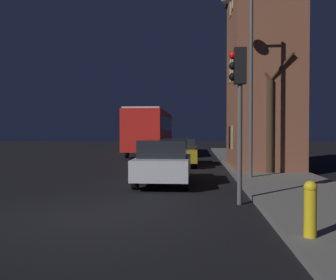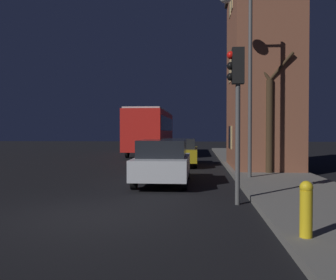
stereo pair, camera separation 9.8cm
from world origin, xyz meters
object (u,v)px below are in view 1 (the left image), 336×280
(streetlamp, at_px, (240,44))
(traffic_light, at_px, (239,92))
(car_near_lane, at_px, (164,161))
(bare_tree, at_px, (271,115))
(bus, at_px, (151,129))
(car_mid_lane, at_px, (180,151))
(fire_hydrant, at_px, (310,208))

(streetlamp, relative_size, traffic_light, 1.75)
(traffic_light, height_order, car_near_lane, traffic_light)
(bare_tree, relative_size, car_near_lane, 1.13)
(bus, height_order, car_near_lane, bus)
(car_near_lane, relative_size, car_mid_lane, 0.92)
(traffic_light, height_order, bus, traffic_light)
(car_near_lane, distance_m, car_mid_lane, 7.14)
(bare_tree, bearing_deg, bus, 116.00)
(bus, height_order, fire_hydrant, bus)
(streetlamp, bearing_deg, car_mid_lane, 111.88)
(streetlamp, bearing_deg, traffic_light, -96.83)
(streetlamp, bearing_deg, fire_hydrant, -88.38)
(car_mid_lane, bearing_deg, fire_hydrant, -79.10)
(streetlamp, relative_size, bare_tree, 1.40)
(bare_tree, xyz_separation_m, car_near_lane, (-4.19, -2.54, -1.72))
(bus, xyz_separation_m, fire_hydrant, (5.42, -23.18, -1.44))
(car_near_lane, bearing_deg, streetlamp, 18.74)
(traffic_light, height_order, fire_hydrant, traffic_light)
(traffic_light, xyz_separation_m, car_mid_lane, (-1.95, 10.71, -2.08))
(bare_tree, height_order, car_near_lane, bare_tree)
(bus, height_order, car_mid_lane, bus)
(bus, distance_m, fire_hydrant, 23.85)
(streetlamp, relative_size, car_near_lane, 1.59)
(bare_tree, xyz_separation_m, bus, (-6.66, 13.67, -0.44))
(traffic_light, bearing_deg, fire_hydrant, -77.36)
(streetlamp, distance_m, fire_hydrant, 9.06)
(streetlamp, bearing_deg, car_near_lane, -161.26)
(streetlamp, height_order, bare_tree, streetlamp)
(traffic_light, distance_m, bus, 20.34)
(car_mid_lane, bearing_deg, traffic_light, -79.66)
(streetlamp, xyz_separation_m, car_near_lane, (-2.73, -0.93, -4.27))
(car_mid_lane, bearing_deg, streetlamp, -68.12)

